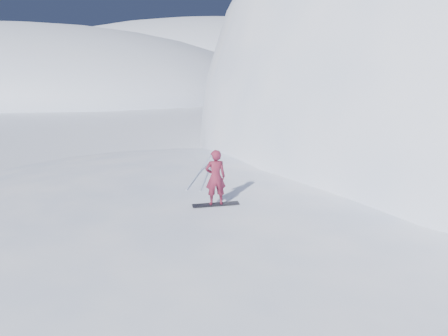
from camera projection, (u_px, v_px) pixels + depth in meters
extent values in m
plane|color=white|center=(194.00, 280.00, 13.98)|extent=(400.00, 400.00, 0.00)
ellipsoid|color=white|center=(244.00, 246.00, 16.44)|extent=(36.00, 28.00, 4.80)
ellipsoid|color=white|center=(420.00, 161.00, 29.42)|extent=(28.00, 24.00, 18.00)
ellipsoid|color=white|center=(2.00, 89.00, 89.18)|extent=(120.00, 70.00, 28.00)
ellipsoid|color=white|center=(205.00, 78.00, 126.33)|extent=(140.00, 90.00, 36.00)
ellipsoid|color=white|center=(61.00, 292.00, 13.31)|extent=(6.00, 5.40, 0.80)
ellipsoid|color=white|center=(201.00, 211.00, 20.06)|extent=(7.00, 6.30, 1.00)
ellipsoid|color=white|center=(398.00, 256.00, 15.63)|extent=(4.00, 3.60, 0.60)
cube|color=black|center=(216.00, 204.00, 14.37)|extent=(1.65, 1.09, 0.03)
imported|color=maroon|center=(216.00, 177.00, 14.09)|extent=(0.87, 0.77, 2.01)
cube|color=silver|center=(201.00, 169.00, 18.77)|extent=(1.03, 5.93, 0.04)
cube|color=silver|center=(208.00, 169.00, 18.67)|extent=(1.47, 5.85, 0.04)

